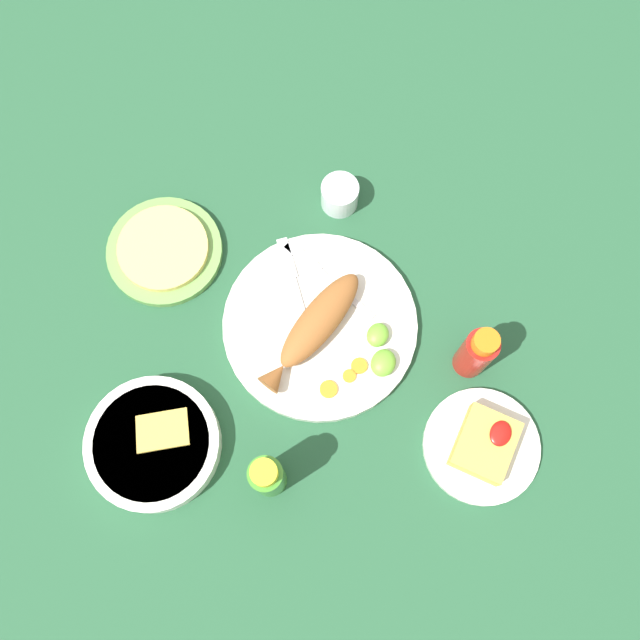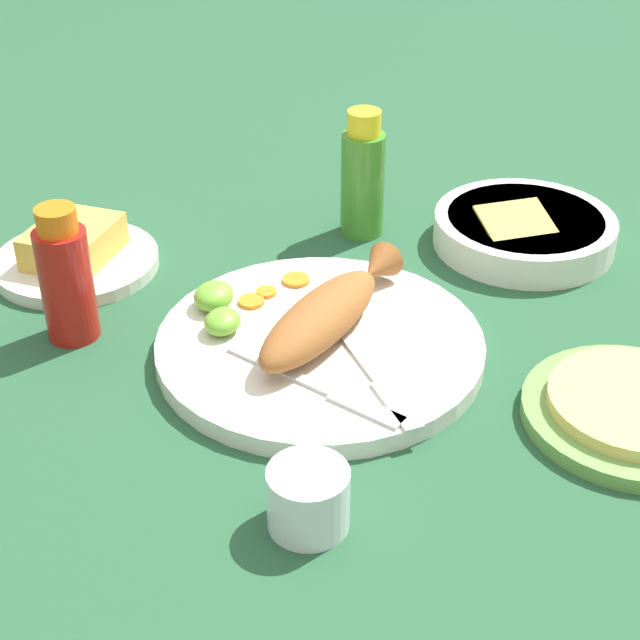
{
  "view_description": "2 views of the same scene",
  "coord_description": "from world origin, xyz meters",
  "px_view_note": "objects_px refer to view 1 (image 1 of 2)",
  "views": [
    {
      "loc": [
        -0.29,
        -0.13,
        1.08
      ],
      "look_at": [
        0.0,
        0.0,
        0.04
      ],
      "focal_mm": 40.0,
      "sensor_mm": 36.0,
      "label": 1
    },
    {
      "loc": [
        0.71,
        0.24,
        0.53
      ],
      "look_at": [
        0.0,
        0.0,
        0.04
      ],
      "focal_mm": 55.0,
      "sensor_mm": 36.0,
      "label": 2
    }
  ],
  "objects_px": {
    "main_plate": "(320,325)",
    "hot_sauce_bottle_green": "(268,477)",
    "guacamole_bowl": "(153,443)",
    "fork_near": "(294,283)",
    "fried_fish": "(315,326)",
    "salt_cup": "(340,196)",
    "side_plate_fries": "(481,446)",
    "fork_far": "(324,275)",
    "tortilla_plate": "(165,251)",
    "hot_sauce_bottle_red": "(476,353)"
  },
  "relations": [
    {
      "from": "main_plate",
      "to": "hot_sauce_bottle_green",
      "type": "relative_size",
      "value": 2.11
    },
    {
      "from": "guacamole_bowl",
      "to": "fork_near",
      "type": "bearing_deg",
      "value": -14.76
    },
    {
      "from": "fried_fish",
      "to": "salt_cup",
      "type": "distance_m",
      "value": 0.23
    },
    {
      "from": "side_plate_fries",
      "to": "main_plate",
      "type": "bearing_deg",
      "value": 76.61
    },
    {
      "from": "fried_fish",
      "to": "fork_far",
      "type": "relative_size",
      "value": 1.26
    },
    {
      "from": "main_plate",
      "to": "fried_fish",
      "type": "distance_m",
      "value": 0.03
    },
    {
      "from": "fork_far",
      "to": "hot_sauce_bottle_green",
      "type": "relative_size",
      "value": 1.24
    },
    {
      "from": "salt_cup",
      "to": "guacamole_bowl",
      "type": "bearing_deg",
      "value": 169.83
    },
    {
      "from": "fried_fish",
      "to": "tortilla_plate",
      "type": "relative_size",
      "value": 1.21
    },
    {
      "from": "hot_sauce_bottle_green",
      "to": "salt_cup",
      "type": "bearing_deg",
      "value": 11.47
    },
    {
      "from": "salt_cup",
      "to": "side_plate_fries",
      "type": "distance_m",
      "value": 0.46
    },
    {
      "from": "main_plate",
      "to": "side_plate_fries",
      "type": "xyz_separation_m",
      "value": [
        -0.07,
        -0.3,
        -0.0
      ]
    },
    {
      "from": "fried_fish",
      "to": "side_plate_fries",
      "type": "relative_size",
      "value": 1.3
    },
    {
      "from": "fork_far",
      "to": "tortilla_plate",
      "type": "xyz_separation_m",
      "value": [
        -0.07,
        0.25,
        -0.01
      ]
    },
    {
      "from": "salt_cup",
      "to": "hot_sauce_bottle_red",
      "type": "bearing_deg",
      "value": -119.69
    },
    {
      "from": "main_plate",
      "to": "tortilla_plate",
      "type": "distance_m",
      "value": 0.28
    },
    {
      "from": "main_plate",
      "to": "side_plate_fries",
      "type": "relative_size",
      "value": 1.75
    },
    {
      "from": "main_plate",
      "to": "fork_near",
      "type": "distance_m",
      "value": 0.08
    },
    {
      "from": "main_plate",
      "to": "hot_sauce_bottle_green",
      "type": "distance_m",
      "value": 0.26
    },
    {
      "from": "main_plate",
      "to": "guacamole_bowl",
      "type": "xyz_separation_m",
      "value": [
        -0.27,
        0.15,
        0.01
      ]
    },
    {
      "from": "hot_sauce_bottle_green",
      "to": "tortilla_plate",
      "type": "height_order",
      "value": "hot_sauce_bottle_green"
    },
    {
      "from": "hot_sauce_bottle_green",
      "to": "fried_fish",
      "type": "bearing_deg",
      "value": 8.45
    },
    {
      "from": "fork_near",
      "to": "side_plate_fries",
      "type": "bearing_deg",
      "value": -147.68
    },
    {
      "from": "hot_sauce_bottle_red",
      "to": "side_plate_fries",
      "type": "bearing_deg",
      "value": -150.86
    },
    {
      "from": "fork_far",
      "to": "fried_fish",
      "type": "bearing_deg",
      "value": 124.34
    },
    {
      "from": "hot_sauce_bottle_green",
      "to": "tortilla_plate",
      "type": "bearing_deg",
      "value": 50.76
    },
    {
      "from": "fork_far",
      "to": "guacamole_bowl",
      "type": "relative_size",
      "value": 0.9
    },
    {
      "from": "main_plate",
      "to": "guacamole_bowl",
      "type": "relative_size",
      "value": 1.53
    },
    {
      "from": "main_plate",
      "to": "guacamole_bowl",
      "type": "distance_m",
      "value": 0.31
    },
    {
      "from": "fork_far",
      "to": "side_plate_fries",
      "type": "bearing_deg",
      "value": 174.12
    },
    {
      "from": "guacamole_bowl",
      "to": "side_plate_fries",
      "type": "bearing_deg",
      "value": -65.75
    },
    {
      "from": "fork_near",
      "to": "side_plate_fries",
      "type": "distance_m",
      "value": 0.38
    },
    {
      "from": "fried_fish",
      "to": "guacamole_bowl",
      "type": "relative_size",
      "value": 1.14
    },
    {
      "from": "main_plate",
      "to": "fork_near",
      "type": "relative_size",
      "value": 2.04
    },
    {
      "from": "fork_far",
      "to": "fork_near",
      "type": "bearing_deg",
      "value": 59.76
    },
    {
      "from": "fried_fish",
      "to": "fork_near",
      "type": "bearing_deg",
      "value": 60.55
    },
    {
      "from": "fork_near",
      "to": "tortilla_plate",
      "type": "height_order",
      "value": "fork_near"
    },
    {
      "from": "salt_cup",
      "to": "side_plate_fries",
      "type": "relative_size",
      "value": 0.35
    },
    {
      "from": "hot_sauce_bottle_red",
      "to": "side_plate_fries",
      "type": "distance_m",
      "value": 0.14
    },
    {
      "from": "fork_near",
      "to": "salt_cup",
      "type": "relative_size",
      "value": 2.43
    },
    {
      "from": "hot_sauce_bottle_red",
      "to": "salt_cup",
      "type": "height_order",
      "value": "hot_sauce_bottle_red"
    },
    {
      "from": "fork_far",
      "to": "tortilla_plate",
      "type": "bearing_deg",
      "value": 32.78
    },
    {
      "from": "fork_near",
      "to": "side_plate_fries",
      "type": "height_order",
      "value": "fork_near"
    },
    {
      "from": "tortilla_plate",
      "to": "fork_near",
      "type": "bearing_deg",
      "value": -81.29
    },
    {
      "from": "fried_fish",
      "to": "guacamole_bowl",
      "type": "xyz_separation_m",
      "value": [
        -0.26,
        0.15,
        -0.02
      ]
    },
    {
      "from": "hot_sauce_bottle_green",
      "to": "salt_cup",
      "type": "xyz_separation_m",
      "value": [
        0.46,
        0.09,
        -0.05
      ]
    },
    {
      "from": "guacamole_bowl",
      "to": "hot_sauce_bottle_red",
      "type": "bearing_deg",
      "value": -50.51
    },
    {
      "from": "side_plate_fries",
      "to": "guacamole_bowl",
      "type": "distance_m",
      "value": 0.49
    },
    {
      "from": "fried_fish",
      "to": "main_plate",
      "type": "bearing_deg",
      "value": 0.0
    },
    {
      "from": "salt_cup",
      "to": "hot_sauce_bottle_green",
      "type": "bearing_deg",
      "value": -168.53
    }
  ]
}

